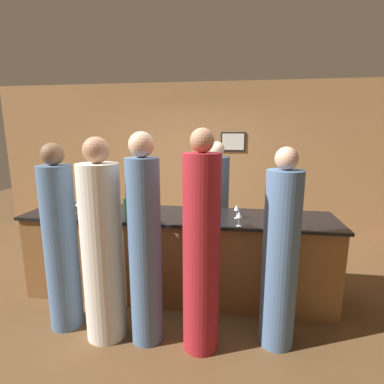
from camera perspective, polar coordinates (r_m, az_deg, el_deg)
name	(u,v)px	position (r m, az deg, el deg)	size (l,w,h in m)	color
ground_plane	(178,293)	(3.87, -2.64, -18.68)	(14.00, 14.00, 0.00)	brown
back_wall	(201,160)	(5.63, 1.78, 6.05)	(8.00, 0.08, 2.80)	#A37547
bar_counter	(178,255)	(3.64, -2.71, -11.86)	(3.57, 0.79, 1.00)	brown
bartender	(216,211)	(4.25, 4.57, -3.56)	(0.35, 0.35, 1.81)	#4C6B93
guest_0	(280,257)	(2.82, 16.46, -11.81)	(0.32, 0.32, 1.82)	#4C6B93
guest_1	(145,247)	(2.76, -8.98, -10.29)	(0.30, 0.30, 1.95)	#4C6B93
guest_2	(102,249)	(2.92, -16.70, -10.35)	(0.37, 0.37, 1.90)	silver
guest_3	(201,251)	(2.63, 1.81, -11.23)	(0.32, 0.32, 1.97)	maroon
guest_4	(61,244)	(3.22, -23.71, -9.10)	(0.31, 0.31, 1.84)	#4C6B93
wine_bottle_0	(127,207)	(3.42, -12.30, -2.89)	(0.08, 0.08, 0.28)	#19381E
wine_glass_0	(237,208)	(3.32, 8.51, -3.05)	(0.06, 0.06, 0.16)	silver
wine_glass_1	(78,203)	(3.74, -20.82, -1.90)	(0.08, 0.08, 0.17)	silver
wine_glass_2	(239,215)	(3.06, 8.94, -4.39)	(0.06, 0.06, 0.15)	silver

